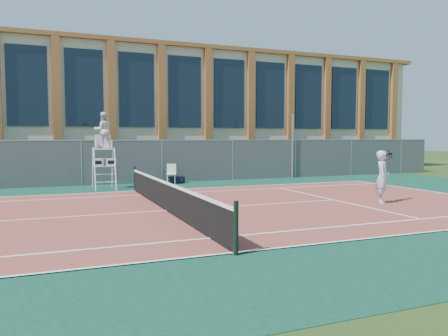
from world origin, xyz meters
name	(u,v)px	position (x,y,z in m)	size (l,w,h in m)	color
ground	(167,211)	(0.00, 0.00, 0.00)	(120.00, 120.00, 0.00)	#233814
apron	(159,207)	(0.00, 1.00, 0.01)	(36.00, 20.00, 0.01)	#0B3223
tennis_court	(167,211)	(0.00, 0.00, 0.02)	(23.77, 10.97, 0.02)	brown
tennis_net	(166,195)	(0.00, 0.00, 0.54)	(0.10, 11.30, 1.10)	black
fence	(123,162)	(0.00, 8.80, 1.10)	(40.00, 0.06, 2.20)	#595E60
hedge	(120,161)	(0.00, 10.00, 1.10)	(40.00, 1.40, 2.20)	black
building	(102,112)	(0.00, 17.95, 4.15)	(45.00, 10.60, 8.22)	beige
steel_pole	(292,146)	(9.74, 8.70, 1.86)	(0.12, 0.12, 3.72)	#9EA0A5
umpire_chair	(103,132)	(-1.15, 7.05, 2.60)	(0.99, 1.53, 3.55)	white
plastic_chair	(171,172)	(2.30, 8.07, 0.61)	(0.59, 0.59, 1.01)	silver
sports_bag_near	(176,180)	(2.56, 8.10, 0.19)	(0.83, 0.33, 0.35)	black
sports_bag_far	(178,181)	(2.67, 8.17, 0.12)	(0.57, 0.25, 0.23)	black
tennis_player	(382,177)	(7.54, -1.24, 0.97)	(1.08, 0.87, 1.87)	silver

